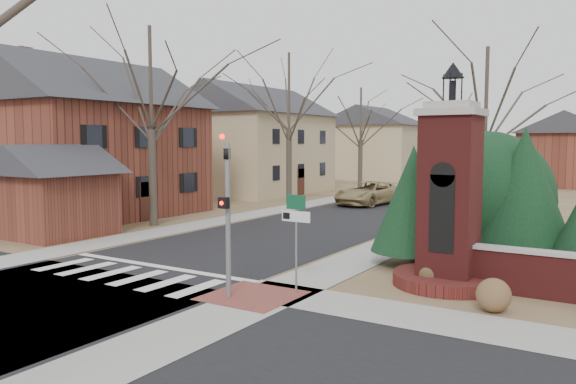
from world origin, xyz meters
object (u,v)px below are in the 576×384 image
Objects in this scene: sign_post at (296,224)px; distant_car at (468,184)px; brick_gate_monument at (449,212)px; pickup_truck at (369,193)px; traffic_signal_pole at (227,203)px.

sign_post is 35.13m from distant_car.
brick_gate_monument is at bearing 111.31° from distant_car.
traffic_signal_pole is at bearing -67.49° from pickup_truck.
distant_car is at bearing 84.64° from pickup_truck.
brick_gate_monument is (4.70, 4.42, -0.42)m from traffic_signal_pole.
traffic_signal_pole is 1.64× the size of sign_post.
pickup_truck is at bearing 104.46° from traffic_signal_pole.
pickup_truck is (-7.19, 21.46, -1.16)m from sign_post.
traffic_signal_pole reaches higher than sign_post.
sign_post is 4.55m from brick_gate_monument.
brick_gate_monument is at bearing 43.24° from traffic_signal_pole.
pickup_truck is 1.42× the size of distant_car.
sign_post is (1.29, 1.41, -0.64)m from traffic_signal_pole.
distant_car is at bearing 94.25° from traffic_signal_pole.
sign_post is at bearing 47.57° from traffic_signal_pole.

